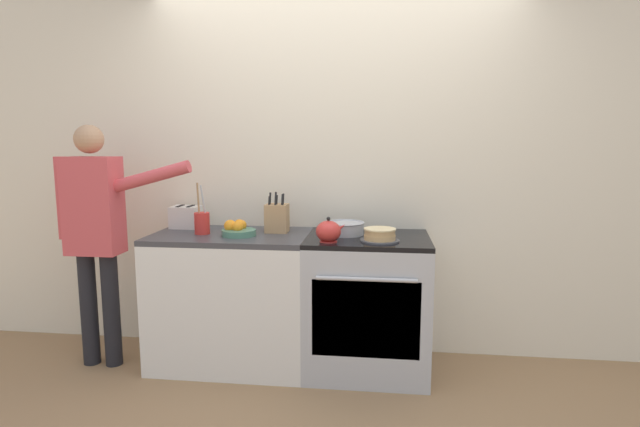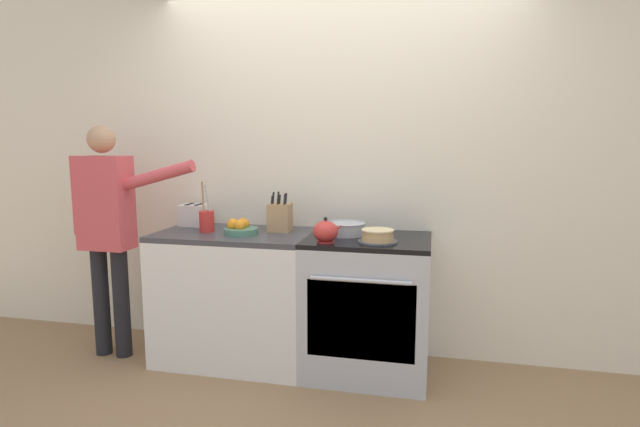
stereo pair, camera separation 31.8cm
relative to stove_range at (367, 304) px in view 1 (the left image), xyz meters
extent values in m
plane|color=#93704C|center=(-0.26, -0.31, -0.45)|extent=(16.00, 16.00, 0.00)
cube|color=silver|center=(-0.26, 0.34, 0.85)|extent=(8.00, 0.04, 2.60)
cube|color=white|center=(-0.91, 0.00, -0.02)|extent=(1.03, 0.63, 0.86)
cube|color=#3D3D42|center=(-0.91, 0.00, 0.43)|extent=(1.03, 0.63, 0.03)
cube|color=#B7BABF|center=(0.00, 0.00, -0.02)|extent=(0.79, 0.63, 0.86)
cube|color=black|center=(0.00, -0.31, 0.01)|extent=(0.64, 0.01, 0.48)
cylinder|color=#B7BABF|center=(0.00, -0.33, 0.26)|extent=(0.59, 0.02, 0.02)
cube|color=black|center=(0.00, 0.00, 0.43)|extent=(0.79, 0.63, 0.03)
cylinder|color=#4C4C51|center=(0.08, -0.13, 0.45)|extent=(0.24, 0.24, 0.01)
cylinder|color=tan|center=(0.08, -0.13, 0.47)|extent=(0.19, 0.19, 0.03)
cylinder|color=tan|center=(0.08, -0.13, 0.50)|extent=(0.19, 0.19, 0.03)
cylinder|color=beige|center=(0.08, -0.13, 0.52)|extent=(0.20, 0.20, 0.01)
cylinder|color=red|center=(-0.24, -0.19, 0.45)|extent=(0.11, 0.11, 0.01)
ellipsoid|color=red|center=(-0.24, -0.19, 0.51)|extent=(0.15, 0.15, 0.13)
cone|color=red|center=(-0.16, -0.19, 0.54)|extent=(0.08, 0.03, 0.07)
sphere|color=black|center=(-0.24, -0.19, 0.59)|extent=(0.02, 0.02, 0.02)
cylinder|color=#B7BABF|center=(-0.15, 0.06, 0.49)|extent=(0.24, 0.24, 0.08)
torus|color=#B7BABF|center=(-0.15, 0.06, 0.53)|extent=(0.26, 0.26, 0.01)
cube|color=tan|center=(-0.61, 0.10, 0.54)|extent=(0.15, 0.13, 0.19)
cylinder|color=black|center=(-0.66, 0.06, 0.66)|extent=(0.01, 0.03, 0.06)
cylinder|color=black|center=(-0.61, 0.06, 0.68)|extent=(0.01, 0.04, 0.09)
cylinder|color=black|center=(-0.57, 0.06, 0.67)|extent=(0.01, 0.03, 0.07)
cylinder|color=black|center=(-0.66, 0.09, 0.67)|extent=(0.01, 0.04, 0.08)
cylinder|color=black|center=(-0.61, 0.09, 0.67)|extent=(0.01, 0.03, 0.06)
cylinder|color=black|center=(-0.57, 0.09, 0.67)|extent=(0.01, 0.04, 0.07)
cylinder|color=red|center=(-1.09, -0.03, 0.52)|extent=(0.10, 0.10, 0.14)
cylinder|color=#A37A51|center=(-1.11, -0.04, 0.64)|extent=(0.03, 0.03, 0.29)
cylinder|color=#B7BABF|center=(-1.07, -0.04, 0.64)|extent=(0.03, 0.07, 0.28)
cylinder|color=#4C7F66|center=(-0.83, -0.06, 0.47)|extent=(0.22, 0.22, 0.04)
sphere|color=orange|center=(-0.84, -0.07, 0.51)|extent=(0.07, 0.07, 0.07)
sphere|color=orange|center=(-0.89, -0.06, 0.51)|extent=(0.08, 0.08, 0.08)
sphere|color=orange|center=(-0.85, 0.00, 0.51)|extent=(0.07, 0.07, 0.07)
sphere|color=orange|center=(-0.84, 0.00, 0.51)|extent=(0.07, 0.07, 0.07)
cube|color=silver|center=(-1.29, 0.19, 0.52)|extent=(0.19, 0.17, 0.15)
cube|color=black|center=(-1.33, 0.19, 0.60)|extent=(0.02, 0.12, 0.00)
cube|color=black|center=(-1.25, 0.19, 0.60)|extent=(0.02, 0.12, 0.00)
cube|color=black|center=(-1.39, 0.19, 0.55)|extent=(0.02, 0.02, 0.01)
cylinder|color=black|center=(-1.86, -0.14, -0.06)|extent=(0.11, 0.11, 0.77)
cylinder|color=black|center=(-1.70, -0.14, -0.06)|extent=(0.11, 0.11, 0.77)
cube|color=#D14C51|center=(-1.78, -0.14, 0.64)|extent=(0.34, 0.20, 0.63)
cylinder|color=#D14C51|center=(-1.99, -0.14, 0.69)|extent=(0.08, 0.08, 0.54)
cylinder|color=#D14C51|center=(-1.38, -0.14, 0.83)|extent=(0.54, 0.08, 0.22)
sphere|color=tan|center=(-1.78, -0.14, 1.07)|extent=(0.18, 0.18, 0.18)
camera|label=1|loc=(0.07, -3.16, 1.06)|focal=28.00mm
camera|label=2|loc=(0.39, -3.10, 1.06)|focal=28.00mm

